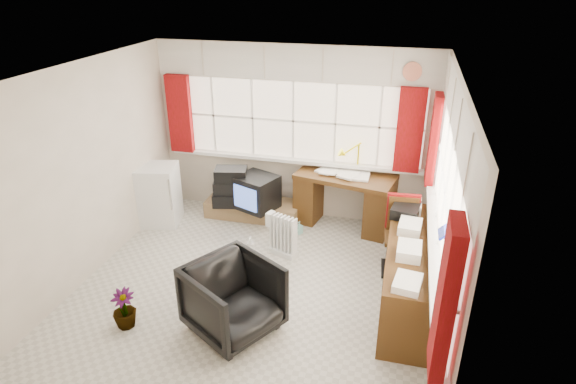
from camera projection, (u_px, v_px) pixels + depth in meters
name	position (u px, v px, depth m)	size (l,w,h in m)	color
ground	(254.00, 288.00, 5.64)	(4.00, 4.00, 0.00)	beige
room_walls	(249.00, 170.00, 5.01)	(4.00, 4.00, 4.00)	beige
window_back	(293.00, 155.00, 6.95)	(3.70, 0.12, 3.60)	beige
window_right	(436.00, 239.00, 4.81)	(0.12, 3.70, 3.60)	beige
curtains	(349.00, 151.00, 5.63)	(3.83, 3.83, 1.15)	maroon
overhead_cabinets	(359.00, 83.00, 5.33)	(3.98, 3.98, 0.48)	beige
desk	(345.00, 197.00, 6.86)	(1.46, 0.93, 0.82)	#533513
desk_lamp	(359.00, 151.00, 6.69)	(0.18, 0.16, 0.44)	yellow
task_chair	(401.00, 231.00, 5.83)	(0.43, 0.45, 0.96)	black
office_chair	(233.00, 299.00, 4.85)	(0.81, 0.83, 0.76)	black
radiator	(283.00, 239.00, 6.20)	(0.40, 0.27, 0.56)	white
credenza	(408.00, 271.00, 5.27)	(0.50, 2.00, 0.85)	#533513
file_tray	(406.00, 210.00, 5.67)	(0.30, 0.39, 0.13)	black
tv_bench	(253.00, 209.00, 7.22)	(1.40, 0.50, 0.25)	#97714B
crt_tv	(257.00, 192.00, 6.88)	(0.68, 0.65, 0.48)	black
hifi_stack	(232.00, 188.00, 6.97)	(0.60, 0.45, 0.57)	black
mini_fridge	(160.00, 195.00, 6.93)	(0.61, 0.61, 0.88)	white
spray_bottle_a	(251.00, 247.00, 6.17)	(0.12, 0.12, 0.31)	silver
spray_bottle_b	(299.00, 228.00, 6.76)	(0.08, 0.09, 0.19)	#82C2B6
flower_vase	(124.00, 309.00, 4.96)	(0.24, 0.24, 0.44)	black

